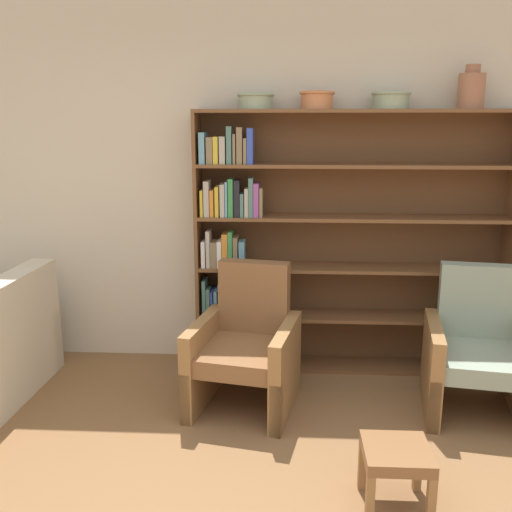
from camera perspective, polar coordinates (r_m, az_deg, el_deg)
name	(u,v)px	position (r m, az deg, el deg)	size (l,w,h in m)	color
wall_back	(280,186)	(4.34, 2.40, 7.05)	(12.00, 0.06, 2.75)	beige
bookshelf	(322,245)	(4.25, 6.58, 1.10)	(2.30, 0.30, 1.93)	brown
bowl_copper	(256,100)	(4.13, -0.04, 15.32)	(0.26, 0.26, 0.11)	gray
bowl_brass	(317,99)	(4.13, 6.11, 15.34)	(0.25, 0.25, 0.12)	#C67547
bowl_olive	(391,99)	(4.19, 13.33, 15.01)	(0.27, 0.27, 0.12)	gray
vase_tall	(471,90)	(4.32, 20.73, 15.28)	(0.18, 0.18, 0.29)	#A36647
armchair_leather	(246,348)	(3.82, -1.00, -9.18)	(0.76, 0.79, 0.93)	olive
armchair_cushioned	(477,353)	(4.01, 21.25, -9.02)	(0.74, 0.77, 0.93)	olive
footstool	(396,460)	(3.00, 13.86, -19.18)	(0.32, 0.32, 0.32)	olive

